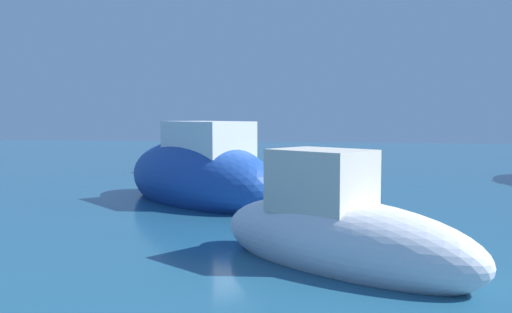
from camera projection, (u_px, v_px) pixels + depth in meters
The scene contains 3 objects.
moored_boat_1 at pixel (338, 233), 7.61m from camera, with size 4.23×3.50×1.89m.
moored_boat_2 at pixel (188, 165), 19.88m from camera, with size 3.73×1.56×1.10m.
moored_boat_3 at pixel (198, 175), 13.38m from camera, with size 5.47×5.23×2.40m.
Camera 1 is at (-5.64, -3.69, 2.08)m, focal length 38.49 mm.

